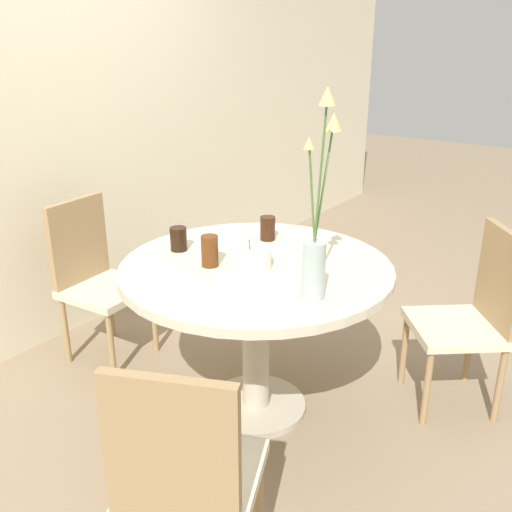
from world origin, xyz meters
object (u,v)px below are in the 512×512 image
Objects in this scene: flower_vase at (316,239)px; drink_glass_0 at (268,228)px; chair_left_flank at (185,474)px; birthday_cake at (249,258)px; side_plate at (305,242)px; drink_glass_2 at (178,239)px; drink_glass_1 at (210,251)px; chair_right_flank at (474,311)px; chair_far_back at (95,272)px.

flower_vase is 0.71m from drink_glass_0.
birthday_cake is (0.89, 0.43, 0.30)m from chair_left_flank.
drink_glass_2 is (-0.43, 0.43, 0.05)m from side_plate.
side_plate is at bearing -20.89° from drink_glass_1.
chair_left_flank is at bearing -155.29° from drink_glass_0.
birthday_cake is 0.39m from drink_glass_2.
drink_glass_2 is (0.06, 0.25, -0.01)m from drink_glass_1.
drink_glass_0 is at bearing -89.55° from chair_left_flank.
chair_right_flank is (1.58, -0.37, 0.00)m from chair_left_flank.
chair_far_back is at bearing 113.33° from side_plate.
flower_vase is (-0.79, 0.41, 0.50)m from chair_right_flank.
flower_vase reaches higher than side_plate.
chair_far_back is at bearing 87.42° from drink_glass_1.
birthday_cake is 0.95× the size of side_plate.
birthday_cake is (0.05, -1.01, 0.30)m from chair_far_back.
chair_left_flank is 6.47× the size of drink_glass_1.
chair_far_back is 6.47× the size of drink_glass_1.
drink_glass_2 is at bearing 145.29° from drink_glass_0.
chair_right_flank is at bearing -69.23° from side_plate.
drink_glass_0 is 0.43m from drink_glass_1.
side_plate is (1.29, 0.39, 0.26)m from chair_left_flank.
drink_glass_1 is (0.80, 0.57, 0.33)m from chair_left_flank.
chair_left_flank is 4.65× the size of birthday_cake.
drink_glass_0 is (-0.35, 0.93, 0.32)m from chair_right_flank.
drink_glass_1 is 0.25m from drink_glass_2.
side_plate is (0.40, -0.04, -0.04)m from birthday_cake.
flower_vase is 7.14× the size of drink_glass_2.
chair_far_back is 8.02× the size of drink_glass_2.
chair_left_flank is at bearing -177.17° from flower_vase.
drink_glass_1 is 1.24× the size of drink_glass_2.
chair_left_flank is 4.44× the size of side_plate.
chair_far_back reaches higher than side_plate.
chair_far_back is 0.92m from drink_glass_1.
drink_glass_2 is (-0.03, 0.39, 0.01)m from birthday_cake.
birthday_cake is 0.41m from side_plate.
drink_glass_1 is at bearing -89.95° from chair_right_flank.
side_plate is at bearing -97.62° from chair_left_flank.
birthday_cake is at bearing -157.51° from drink_glass_0.
chair_left_flank is 1.23m from drink_glass_2.
drink_glass_1 reaches higher than chair_right_flank.
chair_left_flank and chair_right_flank have the same top height.
chair_right_flank is at bearing -127.39° from chair_left_flank.
drink_glass_2 is (-0.71, 1.19, 0.31)m from chair_right_flank.
chair_left_flank is at bearing -154.46° from birthday_cake.
drink_glass_0 is 0.86× the size of drink_glass_1.
drink_glass_0 is 0.44m from drink_glass_2.
chair_right_flank is 1.42m from drink_glass_2.
side_plate is 1.46× the size of drink_glass_1.
drink_glass_1 is at bearing -97.64° from chair_far_back.
chair_far_back is 4.65× the size of birthday_cake.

